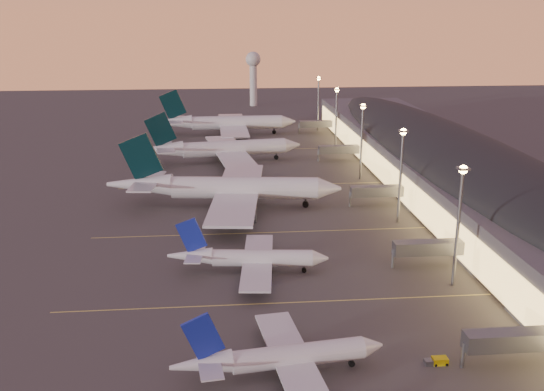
{
  "coord_description": "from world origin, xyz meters",
  "views": [
    {
      "loc": [
        -12.21,
        -112.28,
        54.69
      ],
      "look_at": [
        2.0,
        45.0,
        7.0
      ],
      "focal_mm": 40.0,
      "sensor_mm": 36.0,
      "label": 1
    }
  ],
  "objects": [
    {
      "name": "ground",
      "position": [
        0.0,
        0.0,
        0.0
      ],
      "size": [
        700.0,
        700.0,
        0.0
      ],
      "primitive_type": "plane",
      "color": "#403D3B"
    },
    {
      "name": "airliner_narrow_south",
      "position": [
        -3.45,
        -29.65,
        3.16
      ],
      "size": [
        34.23,
        30.8,
        12.22
      ],
      "rotation": [
        0.0,
        0.0,
        0.13
      ],
      "color": "silver",
      "rests_on": "ground"
    },
    {
      "name": "airliner_narrow_north",
      "position": [
        -6.32,
        10.44,
        3.27
      ],
      "size": [
        35.39,
        31.76,
        12.63
      ],
      "rotation": [
        0.0,
        0.0,
        -0.1
      ],
      "color": "silver",
      "rests_on": "ground"
    },
    {
      "name": "airliner_wide_near",
      "position": [
        -10.8,
        58.14,
        5.66
      ],
      "size": [
        68.78,
        63.09,
        22.0
      ],
      "rotation": [
        0.0,
        0.0,
        -0.12
      ],
      "color": "silver",
      "rests_on": "ground"
    },
    {
      "name": "airliner_wide_mid",
      "position": [
        -11.54,
        113.43,
        5.21
      ],
      "size": [
        63.17,
        58.09,
        20.23
      ],
      "rotation": [
        0.0,
        0.0,
        0.14
      ],
      "color": "silver",
      "rests_on": "ground"
    },
    {
      "name": "airliner_wide_far",
      "position": [
        -9.15,
        168.08,
        5.54
      ],
      "size": [
        67.11,
        60.91,
        21.53
      ],
      "rotation": [
        0.0,
        0.0,
        0.02
      ],
      "color": "silver",
      "rests_on": "ground"
    },
    {
      "name": "terminal_building",
      "position": [
        61.84,
        72.47,
        8.78
      ],
      "size": [
        56.35,
        255.0,
        17.46
      ],
      "color": "#504F55",
      "rests_on": "ground"
    },
    {
      "name": "light_masts",
      "position": [
        36.0,
        65.0,
        17.55
      ],
      "size": [
        2.2,
        217.2,
        25.9
      ],
      "color": "slate",
      "rests_on": "ground"
    },
    {
      "name": "radar_tower",
      "position": [
        10.0,
        260.0,
        21.87
      ],
      "size": [
        9.0,
        9.0,
        32.5
      ],
      "color": "silver",
      "rests_on": "ground"
    },
    {
      "name": "lane_markings",
      "position": [
        0.0,
        40.0,
        0.01
      ],
      "size": [
        90.0,
        180.36,
        0.0
      ],
      "color": "#D8C659",
      "rests_on": "ground"
    },
    {
      "name": "baggage_tug_b",
      "position": [
        22.26,
        -28.75,
        0.51
      ],
      "size": [
        3.8,
        1.74,
        1.13
      ],
      "rotation": [
        0.0,
        0.0,
        0.01
      ],
      "color": "#D0BE08",
      "rests_on": "ground"
    }
  ]
}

